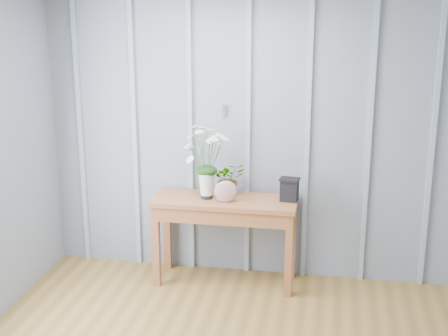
% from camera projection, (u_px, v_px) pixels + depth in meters
% --- Properties ---
extents(room_shell, '(4.00, 4.50, 2.50)m').
position_uv_depth(room_shell, '(259.00, 65.00, 3.77)').
color(room_shell, gray).
rests_on(room_shell, ground).
extents(sideboard, '(1.20, 0.45, 0.75)m').
position_uv_depth(sideboard, '(225.00, 212.00, 5.23)').
color(sideboard, brown).
rests_on(sideboard, ground).
extents(daisy_vase, '(0.44, 0.33, 0.62)m').
position_uv_depth(daisy_vase, '(206.00, 153.00, 5.10)').
color(daisy_vase, black).
rests_on(daisy_vase, sideboard).
extents(spider_plant, '(0.33, 0.31, 0.28)m').
position_uv_depth(spider_plant, '(229.00, 179.00, 5.26)').
color(spider_plant, '#123911').
rests_on(spider_plant, sideboard).
extents(felt_disc_vessel, '(0.19, 0.10, 0.19)m').
position_uv_depth(felt_disc_vessel, '(226.00, 192.00, 5.08)').
color(felt_disc_vessel, '#8D465F').
rests_on(felt_disc_vessel, sideboard).
extents(carved_box, '(0.17, 0.14, 0.19)m').
position_uv_depth(carved_box, '(289.00, 189.00, 5.12)').
color(carved_box, black).
rests_on(carved_box, sideboard).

